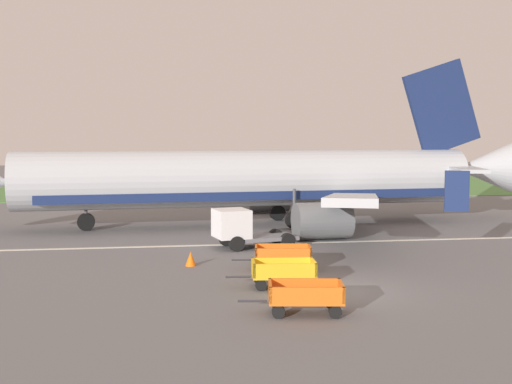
{
  "coord_description": "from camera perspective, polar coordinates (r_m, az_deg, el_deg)",
  "views": [
    {
      "loc": [
        -7.19,
        -24.16,
        6.05
      ],
      "look_at": [
        -1.66,
        12.42,
        2.8
      ],
      "focal_mm": 46.08,
      "sensor_mm": 36.0,
      "label": 1
    }
  ],
  "objects": [
    {
      "name": "baggage_cart_third_in_row",
      "position": [
        29.58,
        2.32,
        -5.6
      ],
      "size": [
        3.62,
        1.74,
        1.07
      ],
      "color": "orange",
      "rests_on": "ground"
    },
    {
      "name": "traffic_cone_near_plane",
      "position": [
        30.57,
        -5.69,
        -5.78
      ],
      "size": [
        0.51,
        0.51,
        0.66
      ],
      "primitive_type": "cone",
      "color": "orange",
      "rests_on": "ground"
    },
    {
      "name": "grass_strip",
      "position": [
        74.93,
        -3.06,
        0.4
      ],
      "size": [
        220.0,
        28.0,
        0.06
      ],
      "primitive_type": "cube",
      "color": "#518442",
      "rests_on": "ground"
    },
    {
      "name": "airplane",
      "position": [
        43.62,
        0.71,
        1.08
      ],
      "size": [
        37.65,
        30.23,
        11.34
      ],
      "color": "#B2B7BC",
      "rests_on": "ground"
    },
    {
      "name": "baggage_cart_second_in_row",
      "position": [
        26.23,
        2.38,
        -6.97
      ],
      "size": [
        3.6,
        1.61,
        1.07
      ],
      "color": "gold",
      "rests_on": "ground"
    },
    {
      "name": "apron_stripe",
      "position": [
        36.72,
        2.82,
        -4.46
      ],
      "size": [
        120.0,
        0.36,
        0.01
      ],
      "primitive_type": "cube",
      "color": "silver",
      "rests_on": "ground"
    },
    {
      "name": "ground_plane",
      "position": [
        25.92,
        7.84,
        -8.52
      ],
      "size": [
        220.0,
        220.0,
        0.0
      ],
      "primitive_type": "plane",
      "color": "slate"
    },
    {
      "name": "service_truck_beside_carts",
      "position": [
        34.99,
        -1.38,
        -3.11
      ],
      "size": [
        4.67,
        2.75,
        2.1
      ],
      "color": "slate",
      "rests_on": "ground"
    },
    {
      "name": "baggage_cart_nearest",
      "position": [
        22.48,
        4.3,
        -9.02
      ],
      "size": [
        3.62,
        1.76,
        1.07
      ],
      "color": "orange",
      "rests_on": "ground"
    }
  ]
}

